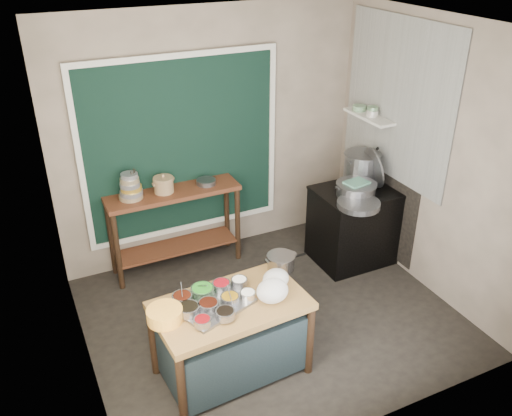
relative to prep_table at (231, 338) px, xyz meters
name	(u,v)px	position (x,y,z in m)	size (l,w,h in m)	color
floor	(271,317)	(0.65, 0.53, -0.39)	(3.50, 3.00, 0.02)	black
back_wall	(211,137)	(0.65, 2.04, 1.02)	(3.50, 0.02, 2.80)	gray
left_wall	(67,234)	(-1.11, 0.53, 1.02)	(0.02, 3.00, 2.80)	gray
right_wall	(428,158)	(2.41, 0.53, 1.02)	(0.02, 3.00, 2.80)	gray
ceiling	(276,25)	(0.65, 0.53, 2.43)	(3.50, 3.00, 0.02)	gray
curtain_panel	(182,147)	(0.30, 2.00, 0.98)	(2.10, 0.02, 1.90)	black
curtain_frame	(183,148)	(0.30, 1.99, 0.98)	(2.22, 0.03, 2.02)	beige
tile_panel	(397,100)	(2.38, 1.08, 1.48)	(0.02, 1.70, 1.70)	#B2B2AA
soot_patch	(380,195)	(2.39, 1.18, 0.32)	(0.01, 1.30, 1.30)	black
wall_shelf	(369,116)	(2.28, 1.38, 1.23)	(0.22, 0.70, 0.03)	beige
prep_table	(231,338)	(0.00, 0.00, 0.00)	(1.25, 0.72, 0.75)	brown
back_counter	(176,229)	(0.10, 1.81, 0.10)	(1.45, 0.40, 0.95)	#582C19
stove_block	(355,226)	(2.00, 1.08, 0.05)	(0.90, 0.68, 0.85)	black
stove_top	(358,192)	(2.00, 1.08, 0.49)	(0.92, 0.69, 0.03)	black
condiment_tray	(215,305)	(-0.13, 0.02, 0.39)	(0.58, 0.41, 0.03)	gray
condiment_bowls	(211,300)	(-0.16, 0.04, 0.43)	(0.67, 0.52, 0.08)	gray
yellow_basin	(165,315)	(-0.55, 0.02, 0.43)	(0.28, 0.28, 0.11)	gold
saucepan	(281,262)	(0.60, 0.26, 0.45)	(0.26, 0.26, 0.14)	gray
plastic_bag_a	(272,291)	(0.32, -0.12, 0.48)	(0.27, 0.23, 0.20)	white
plastic_bag_b	(276,279)	(0.43, 0.03, 0.46)	(0.23, 0.20, 0.17)	white
bowl_stack	(131,188)	(-0.34, 1.83, 0.70)	(0.25, 0.25, 0.28)	tan
utensil_cup	(134,193)	(-0.31, 1.83, 0.62)	(0.16, 0.16, 0.10)	gray
ceramic_crock	(164,186)	(0.01, 1.82, 0.65)	(0.23, 0.23, 0.15)	#987453
wide_bowl	(206,182)	(0.49, 1.82, 0.60)	(0.22, 0.22, 0.05)	gray
stock_pot	(362,167)	(2.17, 1.28, 0.67)	(0.43, 0.43, 0.34)	gray
pot_lid	(374,168)	(2.20, 1.10, 0.73)	(0.47, 0.47, 0.02)	gray
steamer	(356,190)	(1.90, 0.99, 0.58)	(0.45, 0.45, 0.15)	gray
green_cloth	(357,183)	(1.90, 0.99, 0.66)	(0.24, 0.19, 0.02)	#5A9272
shallow_pan	(359,204)	(1.77, 0.76, 0.53)	(0.45, 0.45, 0.06)	gray
shelf_bowl_stack	(373,112)	(2.28, 1.33, 1.29)	(0.13, 0.13, 0.11)	silver
shelf_bowl_green	(359,108)	(2.28, 1.57, 1.27)	(0.16, 0.16, 0.06)	gray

